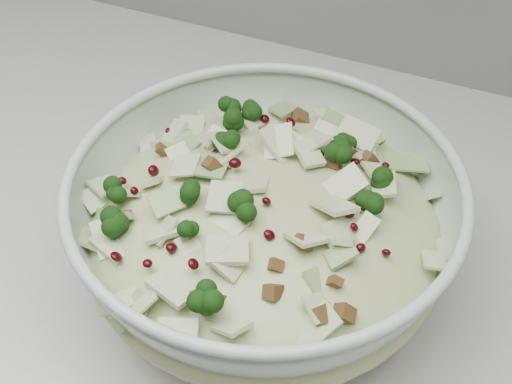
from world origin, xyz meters
TOP-DOWN VIEW (x-y plane):
  - mixing_bowl at (-0.04, 1.60)m, footprint 0.42×0.42m
  - salad at (-0.04, 1.60)m, footprint 0.34×0.34m

SIDE VIEW (x-z plane):
  - mixing_bowl at x=-0.04m, z-range 0.90..1.03m
  - salad at x=-0.04m, z-range 0.92..1.05m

